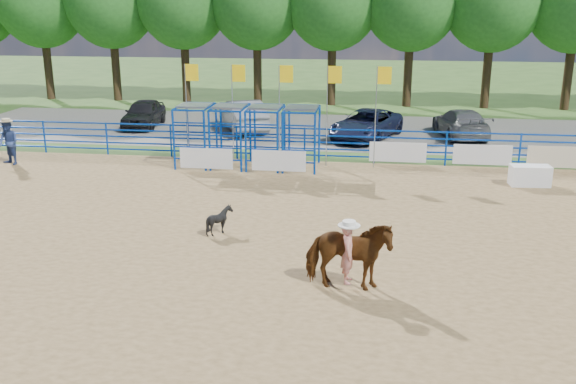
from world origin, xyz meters
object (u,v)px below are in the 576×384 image
(spectator_cowboy, at_px, (8,142))
(car_a, at_px, (144,113))
(car_d, at_px, (461,123))
(announcer_table, at_px, (530,176))
(horse_and_rider, at_px, (348,252))
(calf, at_px, (220,220))
(car_c, at_px, (366,124))
(car_b, at_px, (243,115))

(spectator_cowboy, height_order, car_a, spectator_cowboy)
(car_d, bearing_deg, announcer_table, 90.61)
(horse_and_rider, distance_m, calf, 5.24)
(horse_and_rider, relative_size, car_c, 0.48)
(announcer_table, bearing_deg, horse_and_rider, -122.45)
(horse_and_rider, height_order, car_d, horse_and_rider)
(spectator_cowboy, relative_size, car_c, 0.38)
(announcer_table, relative_size, calf, 1.70)
(announcer_table, height_order, car_b, car_b)
(spectator_cowboy, relative_size, car_a, 0.45)
(spectator_cowboy, height_order, car_c, spectator_cowboy)
(announcer_table, relative_size, car_d, 0.29)
(spectator_cowboy, distance_m, car_d, 21.49)
(car_b, bearing_deg, calf, 75.37)
(car_a, relative_size, car_b, 0.87)
(announcer_table, distance_m, calf, 12.35)
(horse_and_rider, height_order, spectator_cowboy, horse_and_rider)
(announcer_table, xyz_separation_m, horse_and_rider, (-6.39, -10.05, 0.57))
(car_a, xyz_separation_m, car_d, (17.09, -0.56, -0.02))
(calf, xyz_separation_m, spectator_cowboy, (-10.86, 7.04, 0.55))
(horse_and_rider, bearing_deg, calf, 139.88)
(calf, height_order, car_d, car_d)
(car_b, xyz_separation_m, car_d, (11.39, -0.20, -0.10))
(horse_and_rider, relative_size, calf, 2.92)
(horse_and_rider, xyz_separation_m, car_b, (-6.52, 19.16, -0.15))
(car_b, bearing_deg, spectator_cowboy, 22.70)
(horse_and_rider, bearing_deg, spectator_cowboy, 144.98)
(car_a, bearing_deg, calf, -68.02)
(horse_and_rider, height_order, car_c, horse_and_rider)
(spectator_cowboy, xyz_separation_m, car_a, (2.63, 9.11, -0.25))
(calf, relative_size, spectator_cowboy, 0.43)
(announcer_table, height_order, car_a, car_a)
(calf, bearing_deg, announcer_table, -64.45)
(car_c, bearing_deg, car_a, -166.59)
(car_b, distance_m, car_c, 6.72)
(car_c, distance_m, car_d, 4.91)
(horse_and_rider, relative_size, car_a, 0.57)
(car_c, bearing_deg, car_d, 33.07)
(car_a, bearing_deg, announcer_table, -31.96)
(horse_and_rider, distance_m, car_b, 20.24)
(horse_and_rider, bearing_deg, car_c, 89.75)
(car_a, bearing_deg, car_d, -6.89)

